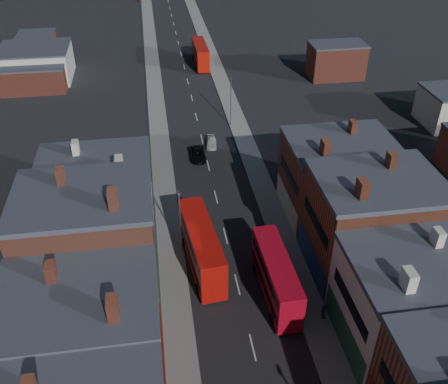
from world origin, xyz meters
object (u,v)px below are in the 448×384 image
object	(u,v)px
bus_2	(200,54)
ped_3	(323,311)
bus_0	(202,247)
car_3	(211,143)
car_2	(198,154)
bus_1	(276,276)

from	to	relation	value
bus_2	ped_3	xyz separation A→B (m)	(3.76, -69.95, -1.45)
bus_2	ped_3	bearing A→B (deg)	-87.57
bus_0	car_3	world-z (taller)	bus_0
bus_0	car_2	world-z (taller)	bus_0
bus_0	bus_2	bearing A→B (deg)	77.70
bus_1	bus_2	size ratio (longest dim) A/B	1.01
car_2	ped_3	xyz separation A→B (m)	(8.46, -31.95, 0.38)
bus_2	car_2	bearing A→B (deg)	-97.69
bus_2	bus_1	bearing A→B (deg)	-90.64
car_3	ped_3	size ratio (longest dim) A/B	2.02
bus_1	ped_3	distance (m)	5.53
bus_2	car_3	xyz separation A→B (m)	(-2.30, -34.56, -1.95)
bus_2	car_2	world-z (taller)	bus_2
bus_0	car_2	xyz separation A→B (m)	(2.06, 22.91, -2.07)
bus_1	ped_3	bearing A→B (deg)	-46.72
bus_1	bus_2	xyz separation A→B (m)	(-0.00, 66.17, -0.02)
bus_1	car_2	world-z (taller)	bus_1
bus_0	car_2	size ratio (longest dim) A/B	2.54
bus_1	car_3	xyz separation A→B (m)	(-2.30, 31.61, -1.97)
car_2	car_3	world-z (taller)	car_2
bus_0	bus_2	distance (m)	61.27
bus_1	car_2	bearing A→B (deg)	97.93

